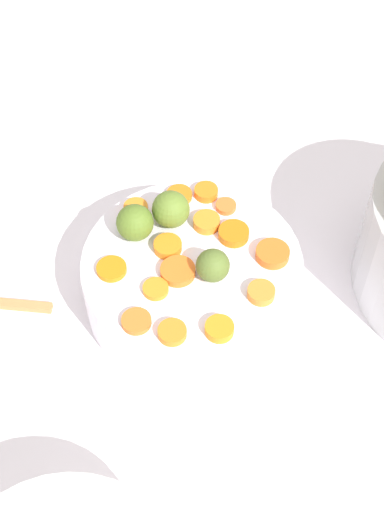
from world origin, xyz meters
name	(u,v)px	position (x,y,z in m)	size (l,w,h in m)	color
tabletop	(193,273)	(0.00, 0.00, 0.01)	(2.40, 2.40, 0.02)	white
serving_bowl_carrots	(192,280)	(0.01, -0.04, 0.06)	(0.25, 0.25, 0.07)	white
carrot_slice_0	(175,333)	(0.00, -0.14, 0.09)	(0.03, 0.03, 0.01)	orange
carrot_slice_1	(136,321)	(-0.04, -0.13, 0.09)	(0.03, 0.03, 0.01)	orange
carrot_slice_2	(178,271)	(-0.01, -0.06, 0.09)	(0.04, 0.04, 0.01)	orange
carrot_slice_3	(168,246)	(-0.02, -0.03, 0.10)	(0.03, 0.03, 0.01)	orange
carrot_slice_4	(234,234)	(0.05, 0.00, 0.10)	(0.04, 0.04, 0.01)	orange
carrot_slice_5	(207,222)	(0.01, 0.01, 0.10)	(0.03, 0.03, 0.01)	orange
carrot_slice_6	(112,269)	(-0.08, -0.07, 0.09)	(0.03, 0.03, 0.01)	orange
carrot_slice_7	(136,209)	(-0.07, 0.02, 0.10)	(0.03, 0.03, 0.01)	orange
carrot_slice_8	(273,254)	(0.09, -0.02, 0.10)	(0.04, 0.04, 0.01)	orange
carrot_slice_9	(219,329)	(0.05, -0.13, 0.10)	(0.03, 0.03, 0.01)	orange
carrot_slice_10	(206,192)	(0.01, 0.06, 0.10)	(0.03, 0.03, 0.01)	orange
carrot_slice_11	(179,195)	(-0.03, 0.05, 0.09)	(0.03, 0.03, 0.01)	orange
carrot_slice_12	(226,206)	(0.03, 0.04, 0.09)	(0.02, 0.02, 0.01)	orange
carrot_slice_13	(261,293)	(0.09, -0.08, 0.10)	(0.03, 0.03, 0.01)	orange
carrot_slice_14	(156,289)	(-0.03, -0.09, 0.09)	(0.03, 0.03, 0.01)	orange
brussels_sprout_0	(135,223)	(-0.06, -0.02, 0.11)	(0.04, 0.04, 0.04)	#577526
brussels_sprout_1	(171,209)	(-0.03, 0.01, 0.11)	(0.04, 0.04, 0.04)	olive
brussels_sprout_2	(213,265)	(0.03, -0.06, 0.11)	(0.04, 0.04, 0.04)	#566D2C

